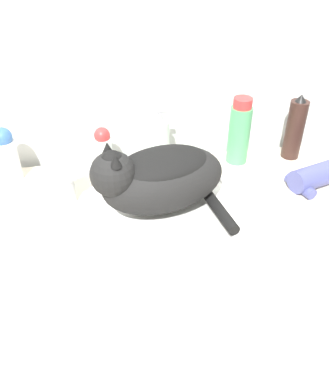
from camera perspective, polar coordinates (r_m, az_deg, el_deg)
wall_back at (r=1.21m, az=-5.76°, el=21.12°), size 8.00×0.05×2.40m
vanity_counter at (r=1.34m, az=-2.50°, el=-18.06°), size 1.22×0.64×0.83m
sink_basin at (r=1.04m, az=-0.14°, el=-2.59°), size 0.43×0.43×0.04m
cat at (r=0.97m, az=-0.86°, el=2.21°), size 0.35×0.27×0.19m
faucet at (r=1.09m, az=-13.37°, el=1.63°), size 0.12×0.07×0.13m
lotion_bottle_white at (r=1.24m, az=-21.26°, el=4.90°), size 0.06×0.06×0.17m
hairspray_can_black at (r=1.32m, az=17.83°, el=8.46°), size 0.06×0.06×0.21m
soap_pump_bottle at (r=1.21m, az=-0.78°, el=6.75°), size 0.06×0.06×0.19m
deodorant_stick at (r=1.21m, az=-8.56°, el=5.79°), size 0.05×0.05×0.15m
mouthwash_bottle at (r=1.26m, az=10.46°, el=8.30°), size 0.06×0.06×0.21m
hair_dryer at (r=1.23m, az=20.40°, el=2.02°), size 0.18×0.12×0.07m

